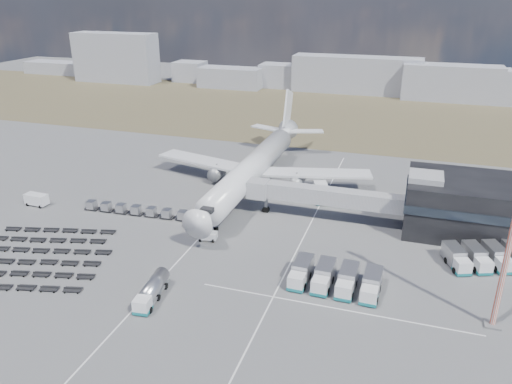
% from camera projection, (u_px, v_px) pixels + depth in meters
% --- Properties ---
extents(ground, '(420.00, 420.00, 0.00)m').
position_uv_depth(ground, '(196.00, 255.00, 85.06)').
color(ground, '#565659').
rests_on(ground, ground).
extents(grass_strip, '(420.00, 90.00, 0.01)m').
position_uv_depth(grass_strip, '(321.00, 112.00, 181.84)').
color(grass_strip, '#49422C').
rests_on(grass_strip, ground).
extents(lane_markings, '(47.12, 110.00, 0.01)m').
position_uv_depth(lane_markings, '(256.00, 255.00, 84.91)').
color(lane_markings, silver).
rests_on(lane_markings, ground).
extents(terminal, '(30.40, 16.40, 11.00)m').
position_uv_depth(terminal, '(490.00, 207.00, 90.53)').
color(terminal, black).
rests_on(terminal, ground).
extents(jet_bridge, '(30.30, 3.80, 7.05)m').
position_uv_depth(jet_bridge, '(314.00, 195.00, 96.58)').
color(jet_bridge, '#939399').
rests_on(jet_bridge, ground).
extents(airliner, '(51.59, 64.53, 17.62)m').
position_uv_depth(airliner, '(255.00, 166.00, 111.53)').
color(airliner, silver).
rests_on(airliner, ground).
extents(skyline, '(330.10, 24.33, 22.66)m').
position_uv_depth(skyline, '(365.00, 77.00, 210.62)').
color(skyline, '#9596A2').
rests_on(skyline, ground).
extents(fuel_tanker, '(3.29, 9.15, 2.89)m').
position_uv_depth(fuel_tanker, '(152.00, 291.00, 72.39)').
color(fuel_tanker, silver).
rests_on(fuel_tanker, ground).
extents(pushback_tug, '(3.67, 2.47, 1.52)m').
position_uv_depth(pushback_tug, '(208.00, 236.00, 89.75)').
color(pushback_tug, silver).
rests_on(pushback_tug, ground).
extents(utility_van, '(4.87, 2.38, 2.51)m').
position_uv_depth(utility_van, '(37.00, 200.00, 103.86)').
color(utility_van, silver).
rests_on(utility_van, ground).
extents(catering_truck, '(4.95, 7.44, 3.16)m').
position_uv_depth(catering_truck, '(321.00, 193.00, 106.31)').
color(catering_truck, silver).
rests_on(catering_truck, ground).
extents(service_trucks_near, '(13.46, 7.70, 2.94)m').
position_uv_depth(service_trucks_near, '(335.00, 278.00, 75.21)').
color(service_trucks_near, silver).
rests_on(service_trucks_near, ground).
extents(service_trucks_far, '(14.27, 11.07, 2.80)m').
position_uv_depth(service_trucks_far, '(487.00, 257.00, 81.29)').
color(service_trucks_far, silver).
rests_on(service_trucks_far, ground).
extents(uld_row, '(22.72, 2.99, 1.76)m').
position_uv_depth(uld_row, '(136.00, 210.00, 99.55)').
color(uld_row, black).
rests_on(uld_row, ground).
extents(baggage_dollies, '(27.90, 25.59, 0.65)m').
position_uv_depth(baggage_dollies, '(32.00, 256.00, 83.89)').
color(baggage_dollies, black).
rests_on(baggage_dollies, ground).
extents(floodlight_mast, '(2.61, 2.12, 27.43)m').
position_uv_depth(floodlight_mast, '(512.00, 234.00, 62.07)').
color(floodlight_mast, '#B9361D').
rests_on(floodlight_mast, ground).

